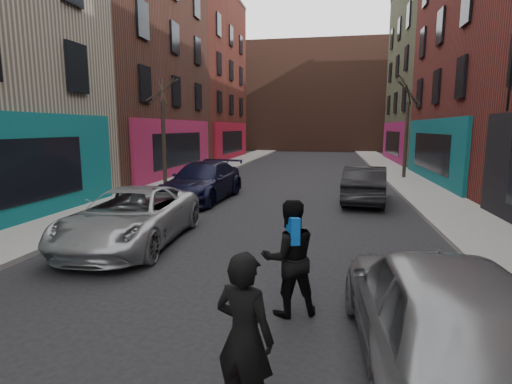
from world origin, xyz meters
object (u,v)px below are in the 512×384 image
at_px(parked_left_end, 203,181).
at_px(parked_right_far, 440,313).
at_px(tree_right_far, 407,119).
at_px(skateboarder, 244,337).
at_px(pedestrian, 289,257).
at_px(parked_left_far, 132,217).
at_px(parked_right_end, 365,184).
at_px(tree_left_far, 163,120).

relative_size(parked_left_end, parked_right_far, 1.12).
xyz_separation_m(tree_right_far, skateboarder, (-5.14, -21.03, -2.55)).
relative_size(skateboarder, pedestrian, 0.92).
bearing_deg(skateboarder, parked_left_far, -35.21).
bearing_deg(parked_right_end, tree_right_far, -103.57).
xyz_separation_m(parked_left_far, parked_left_end, (-0.17, 6.53, 0.06)).
relative_size(tree_left_far, parked_left_far, 1.24).
height_order(parked_left_end, skateboarder, skateboarder).
height_order(parked_left_far, skateboarder, skateboarder).
distance_m(parked_right_far, parked_right_end, 11.75).
height_order(tree_right_far, parked_right_end, tree_right_far).
distance_m(parked_left_end, parked_right_end, 6.69).
xyz_separation_m(parked_left_far, parked_right_end, (6.49, 7.13, 0.02)).
xyz_separation_m(tree_left_far, parked_left_far, (3.00, -9.19, -2.65)).
bearing_deg(pedestrian, tree_left_far, -81.26).
height_order(tree_left_far, parked_left_end, tree_left_far).
xyz_separation_m(parked_right_end, skateboarder, (-2.22, -12.97, 0.22)).
relative_size(parked_left_far, pedestrian, 2.76).
bearing_deg(tree_right_far, tree_left_far, -154.18).
bearing_deg(parked_left_end, tree_left_far, 140.90).
bearing_deg(tree_left_far, tree_right_far, 25.82).
xyz_separation_m(tree_left_far, tree_right_far, (12.40, 6.00, 0.15)).
distance_m(parked_left_far, parked_left_end, 6.53).
height_order(tree_left_far, pedestrian, tree_left_far).
bearing_deg(parked_right_end, parked_left_far, 53.98).
xyz_separation_m(skateboarder, pedestrian, (0.19, 2.58, -0.02)).
relative_size(parked_right_far, pedestrian, 2.56).
distance_m(parked_left_end, pedestrian, 10.82).
bearing_deg(parked_right_end, skateboarder, 86.55).
xyz_separation_m(parked_left_far, pedestrian, (4.45, -3.25, 0.23)).
xyz_separation_m(parked_left_far, skateboarder, (4.26, -5.84, 0.25)).
xyz_separation_m(parked_left_end, skateboarder, (4.44, -12.36, 0.18)).
height_order(parked_right_far, parked_right_end, parked_right_far).
bearing_deg(tree_left_far, skateboarder, -64.20).
distance_m(parked_right_far, pedestrian, 2.38).
xyz_separation_m(tree_right_far, parked_left_end, (-9.57, -8.67, -2.74)).
bearing_deg(parked_left_end, pedestrian, -60.45).
bearing_deg(parked_right_far, parked_left_far, -37.77).
bearing_deg(parked_left_far, pedestrian, -39.47).
bearing_deg(skateboarder, parked_right_end, -81.10).
bearing_deg(tree_right_far, parked_left_end, -137.85).
relative_size(tree_left_far, parked_left_end, 1.19).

